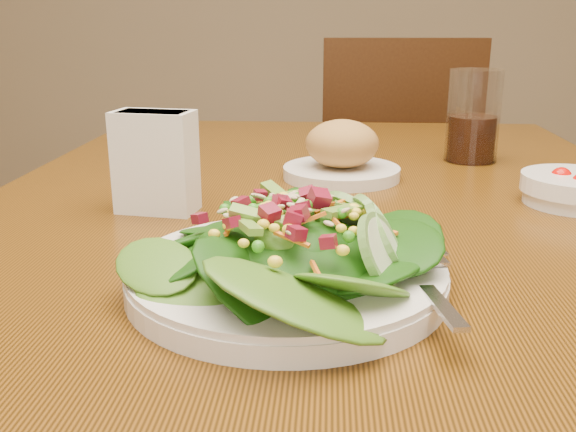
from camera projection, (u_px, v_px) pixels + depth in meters
The scene contains 7 objects.
dining_table at pixel (326, 292), 0.79m from camera, with size 0.90×1.40×0.75m.
chair_far at pixel (391, 195), 1.82m from camera, with size 0.44×0.45×0.93m.
salad_plate at pixel (298, 256), 0.54m from camera, with size 0.28×0.27×0.08m.
bread_plate at pixel (342, 155), 0.92m from camera, with size 0.17×0.17×0.09m.
tomato_bowl at pixel (576, 189), 0.80m from camera, with size 0.13×0.13×0.04m.
drinking_glass at pixel (473, 123), 1.02m from camera, with size 0.08×0.08×0.15m.
napkin_holder at pixel (155, 159), 0.76m from camera, with size 0.10×0.06×0.12m.
Camera 1 is at (0.00, -0.73, 0.97)m, focal length 40.00 mm.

